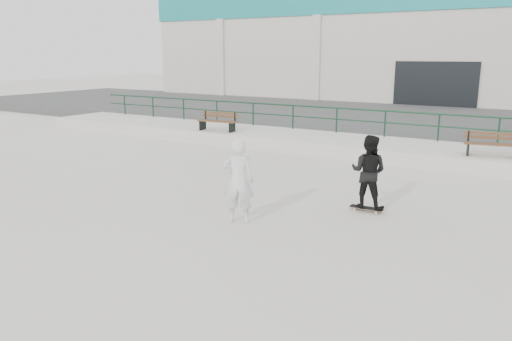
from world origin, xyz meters
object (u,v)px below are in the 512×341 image
Objects in this scene: bench_left at (218,121)px; standing_skater at (368,172)px; seated_skater at (238,181)px; skateboard at (366,208)px; bench_right at (492,144)px.

standing_skater reaches higher than bench_left.
standing_skater is 3.11m from seated_skater.
standing_skater is (0.00, 0.00, 0.89)m from skateboard.
skateboard is 0.89m from standing_skater.
standing_skater is at bearing -120.04° from bench_right.
bench_right is 6.29m from standing_skater.
standing_skater is (-1.95, -5.98, 0.09)m from bench_right.
seated_skater is at bearing -136.10° from skateboard.
standing_skater is at bearing -1.81° from skateboard.
skateboard is 0.45× the size of standing_skater.
skateboard is (-1.95, -5.98, -0.80)m from bench_right.
seated_skater is (6.34, -8.07, 0.05)m from bench_left.
standing_skater is at bearing -158.05° from seated_skater.
standing_skater reaches higher than bench_right.
bench_left is 10.26m from seated_skater.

